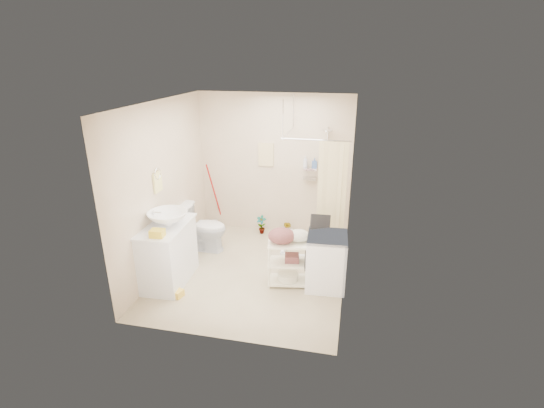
{
  "coord_description": "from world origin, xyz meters",
  "views": [
    {
      "loc": [
        1.43,
        -5.24,
        3.21
      ],
      "look_at": [
        0.25,
        0.25,
        1.07
      ],
      "focal_mm": 26.0,
      "sensor_mm": 36.0,
      "label": 1
    }
  ],
  "objects_px": {
    "toilet": "(203,227)",
    "laundry_rack": "(288,259)",
    "washing_machine": "(326,261)",
    "vanity": "(168,253)"
  },
  "relations": [
    {
      "from": "laundry_rack",
      "to": "toilet",
      "type": "bearing_deg",
      "value": 144.27
    },
    {
      "from": "toilet",
      "to": "laundry_rack",
      "type": "distance_m",
      "value": 1.82
    },
    {
      "from": "toilet",
      "to": "laundry_rack",
      "type": "height_order",
      "value": "toilet"
    },
    {
      "from": "vanity",
      "to": "toilet",
      "type": "relative_size",
      "value": 1.26
    },
    {
      "from": "vanity",
      "to": "laundry_rack",
      "type": "bearing_deg",
      "value": 7.37
    },
    {
      "from": "laundry_rack",
      "to": "washing_machine",
      "type": "bearing_deg",
      "value": -3.99
    },
    {
      "from": "vanity",
      "to": "washing_machine",
      "type": "height_order",
      "value": "vanity"
    },
    {
      "from": "toilet",
      "to": "washing_machine",
      "type": "relative_size",
      "value": 1.01
    },
    {
      "from": "laundry_rack",
      "to": "vanity",
      "type": "bearing_deg",
      "value": 179.79
    },
    {
      "from": "vanity",
      "to": "laundry_rack",
      "type": "xyz_separation_m",
      "value": [
        1.75,
        0.3,
        -0.05
      ]
    }
  ]
}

